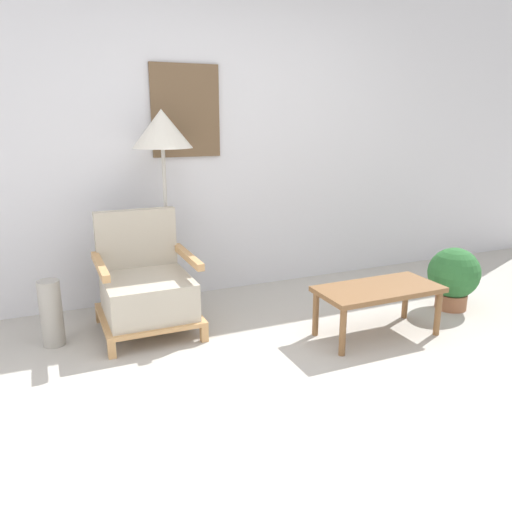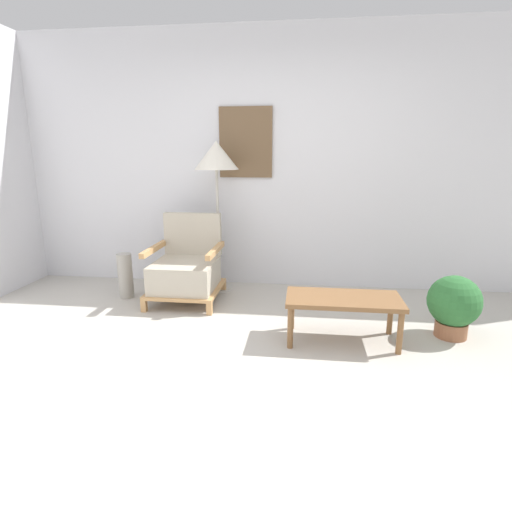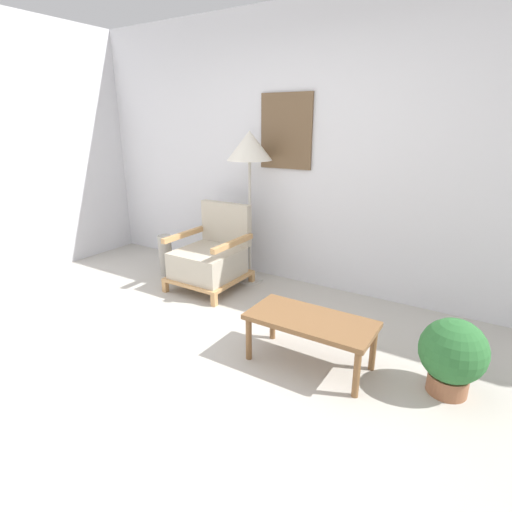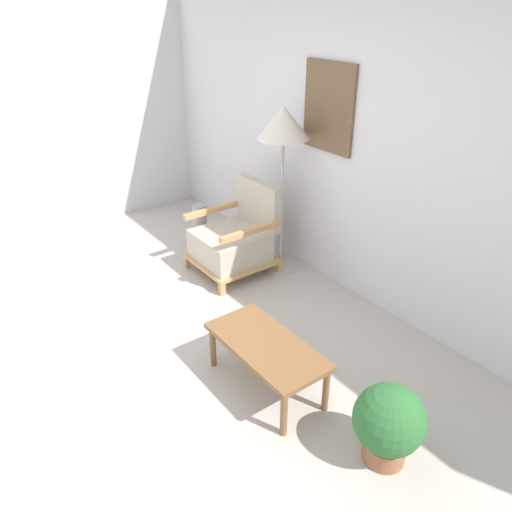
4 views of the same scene
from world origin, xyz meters
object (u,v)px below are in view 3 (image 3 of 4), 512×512
object	(u,v)px
floor_lamp	(250,152)
coffee_table	(310,324)
armchair	(211,258)
potted_plant	(452,354)
vase	(166,255)

from	to	relation	value
floor_lamp	coffee_table	size ratio (longest dim) A/B	1.78
armchair	potted_plant	xyz separation A→B (m)	(2.34, -0.57, -0.04)
floor_lamp	vase	bearing A→B (deg)	-158.72
vase	coffee_table	bearing A→B (deg)	-19.62
coffee_table	floor_lamp	bearing A→B (deg)	137.75
armchair	coffee_table	bearing A→B (deg)	-27.11
vase	potted_plant	size ratio (longest dim) A/B	0.91
floor_lamp	vase	size ratio (longest dim) A/B	3.41
armchair	coffee_table	size ratio (longest dim) A/B	0.96
floor_lamp	potted_plant	xyz separation A→B (m)	(2.09, -0.92, -1.09)
armchair	floor_lamp	bearing A→B (deg)	54.25
coffee_table	vase	size ratio (longest dim) A/B	1.91
armchair	floor_lamp	size ratio (longest dim) A/B	0.54
vase	potted_plant	bearing A→B (deg)	-10.79
armchair	vase	bearing A→B (deg)	179.84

